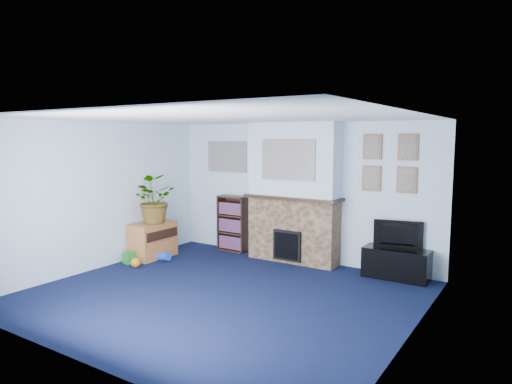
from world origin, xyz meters
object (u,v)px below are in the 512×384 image
Objects in this scene: television at (398,235)px; sideboard at (153,238)px; tv_stand at (396,264)px; bookshelf at (233,225)px.

television reaches higher than sideboard.
tv_stand is 1.19× the size of sideboard.
television is 0.70× the size of bookshelf.
television is at bearing 15.83° from sideboard.
bookshelf is 1.52m from sideboard.
television is 4.20m from sideboard.
bookshelf reaches higher than tv_stand.
television is (0.00, 0.02, 0.45)m from tv_stand.
tv_stand is 0.93× the size of bookshelf.
sideboard is at bearing -127.58° from bookshelf.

